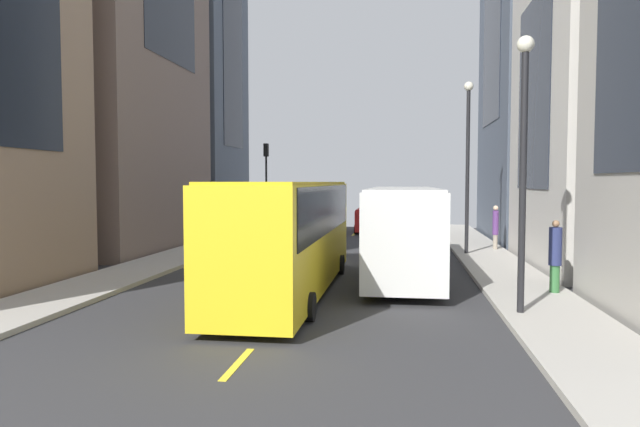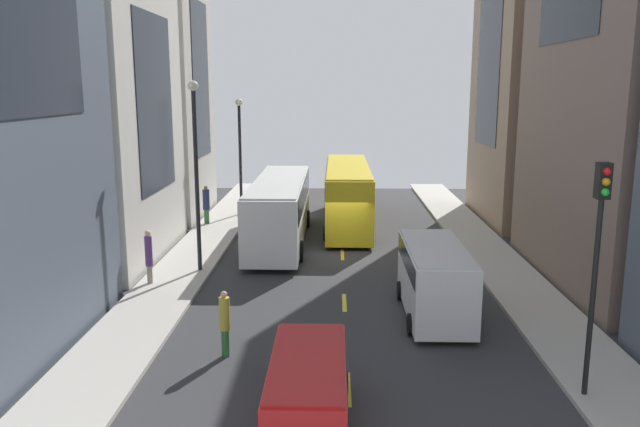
{
  "view_description": "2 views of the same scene",
  "coord_description": "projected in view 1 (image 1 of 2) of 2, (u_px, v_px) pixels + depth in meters",
  "views": [
    {
      "loc": [
        -3.16,
        24.69,
        3.59
      ],
      "look_at": [
        0.75,
        -2.85,
        2.03
      ],
      "focal_mm": 31.95,
      "sensor_mm": 36.0,
      "label": 1
    },
    {
      "loc": [
        -0.37,
        -29.9,
        8.08
      ],
      "look_at": [
        -1.09,
        -0.55,
        2.16
      ],
      "focal_mm": 35.46,
      "sensor_mm": 36.0,
      "label": 2
    }
  ],
  "objects": [
    {
      "name": "city_bus_white",
      "position": [
        403.0,
        223.0,
        22.08
      ],
      "size": [
        2.8,
        12.0,
        3.35
      ],
      "color": "silver",
      "rests_on": "ground"
    },
    {
      "name": "sidewalk_west",
      "position": [
        495.0,
        265.0,
        24.04
      ],
      "size": [
        2.68,
        44.0,
        0.15
      ],
      "primitive_type": "cube",
      "color": "#B2ADA3",
      "rests_on": "ground"
    },
    {
      "name": "streetcar_yellow",
      "position": [
        291.0,
        227.0,
        18.4
      ],
      "size": [
        2.7,
        12.16,
        3.59
      ],
      "color": "yellow",
      "rests_on": "ground"
    },
    {
      "name": "pedestrian_crossing_near",
      "position": [
        495.0,
        226.0,
        29.0
      ],
      "size": [
        0.3,
        0.3,
        2.23
      ],
      "rotation": [
        0.0,
        0.0,
        3.48
      ],
      "color": "gray",
      "rests_on": "ground"
    },
    {
      "name": "lane_stripe_5",
      "position": [
        238.0,
        364.0,
        11.21
      ],
      "size": [
        0.16,
        2.0,
        0.01
      ],
      "primitive_type": "cube",
      "color": "yellow",
      "rests_on": "ground"
    },
    {
      "name": "car_red_0",
      "position": [
        370.0,
        218.0,
        40.45
      ],
      "size": [
        2.01,
        4.73,
        1.69
      ],
      "color": "red",
      "rests_on": "ground"
    },
    {
      "name": "lane_stripe_2",
      "position": [
        344.0,
        246.0,
        31.97
      ],
      "size": [
        0.16,
        2.0,
        0.01
      ],
      "primitive_type": "cube",
      "color": "yellow",
      "rests_on": "ground"
    },
    {
      "name": "lane_stripe_1",
      "position": [
        354.0,
        234.0,
        38.89
      ],
      "size": [
        0.16,
        2.0,
        0.01
      ],
      "primitive_type": "cube",
      "color": "yellow",
      "rests_on": "ground"
    },
    {
      "name": "streetlamp_far",
      "position": [
        524.0,
        145.0,
        14.76
      ],
      "size": [
        0.44,
        0.44,
        7.19
      ],
      "color": "black",
      "rests_on": "ground"
    },
    {
      "name": "delivery_van_white",
      "position": [
        292.0,
        217.0,
        33.64
      ],
      "size": [
        2.25,
        5.68,
        2.58
      ],
      "color": "white",
      "rests_on": "ground"
    },
    {
      "name": "pedestrian_waiting_curb",
      "position": [
        555.0,
        254.0,
        17.66
      ],
      "size": [
        0.39,
        0.39,
        2.25
      ],
      "rotation": [
        0.0,
        0.0,
        3.67
      ],
      "color": "#336B38",
      "rests_on": "ground"
    },
    {
      "name": "lane_stripe_0",
      "position": [
        361.0,
        226.0,
        45.81
      ],
      "size": [
        0.16,
        2.0,
        0.01
      ],
      "primitive_type": "cube",
      "color": "yellow",
      "rests_on": "ground"
    },
    {
      "name": "building_east_0",
      "position": [
        171.0,
        44.0,
        40.83
      ],
      "size": [
        9.29,
        8.27,
        26.88
      ],
      "color": "#4C5666",
      "rests_on": "ground"
    },
    {
      "name": "pedestrian_crossing_mid",
      "position": [
        409.0,
        221.0,
        36.27
      ],
      "size": [
        0.32,
        0.32,
        2.08
      ],
      "rotation": [
        0.0,
        0.0,
        4.36
      ],
      "color": "#336B38",
      "rests_on": "ground"
    },
    {
      "name": "lane_stripe_3",
      "position": [
        328.0,
        263.0,
        25.05
      ],
      "size": [
        0.16,
        2.0,
        0.01
      ],
      "primitive_type": "cube",
      "color": "yellow",
      "rests_on": "ground"
    },
    {
      "name": "lane_stripe_4",
      "position": [
        300.0,
        294.0,
        18.13
      ],
      "size": [
        0.16,
        2.0,
        0.01
      ],
      "primitive_type": "cube",
      "color": "yellow",
      "rests_on": "ground"
    },
    {
      "name": "streetlamp_near",
      "position": [
        468.0,
        151.0,
        27.1
      ],
      "size": [
        0.44,
        0.44,
        8.17
      ],
      "color": "black",
      "rests_on": "ground"
    },
    {
      "name": "ground_plane",
      "position": [
        328.0,
        263.0,
        25.05
      ],
      "size": [
        40.99,
        40.99,
        0.0
      ],
      "primitive_type": "plane",
      "color": "#333335"
    },
    {
      "name": "traffic_light_near_corner",
      "position": [
        266.0,
        170.0,
        39.92
      ],
      "size": [
        0.32,
        0.44,
        6.11
      ],
      "color": "black",
      "rests_on": "ground"
    },
    {
      "name": "sidewalk_east",
      "position": [
        173.0,
        259.0,
        26.05
      ],
      "size": [
        2.68,
        44.0,
        0.15
      ],
      "primitive_type": "cube",
      "color": "#B2ADA3",
      "rests_on": "ground"
    }
  ]
}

